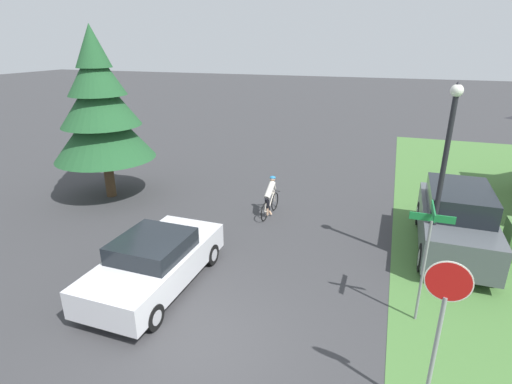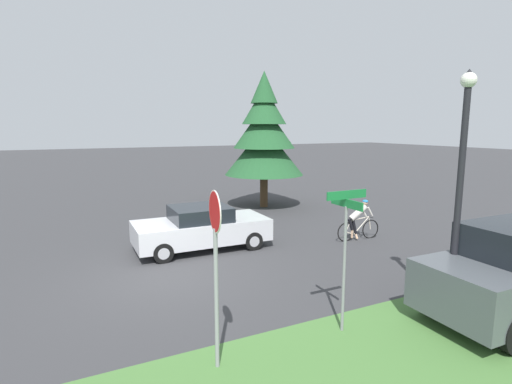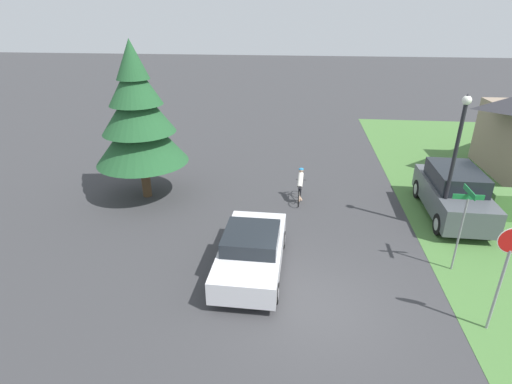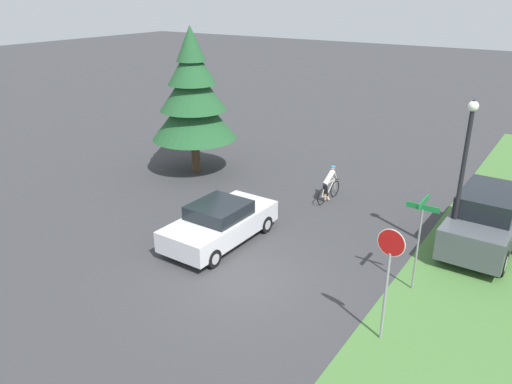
{
  "view_description": "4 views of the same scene",
  "coord_description": "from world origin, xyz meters",
  "px_view_note": "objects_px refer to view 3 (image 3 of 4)",
  "views": [
    {
      "loc": [
        3.29,
        -5.99,
        5.99
      ],
      "look_at": [
        -0.42,
        4.86,
        1.66
      ],
      "focal_mm": 28.0,
      "sensor_mm": 36.0,
      "label": 1
    },
    {
      "loc": [
        10.13,
        -2.39,
        3.97
      ],
      "look_at": [
        -2.66,
        3.9,
        1.63
      ],
      "focal_mm": 28.0,
      "sensor_mm": 36.0,
      "label": 2
    },
    {
      "loc": [
        -0.72,
        -8.91,
        7.54
      ],
      "look_at": [
        -2.18,
        3.97,
        1.66
      ],
      "focal_mm": 28.0,
      "sensor_mm": 36.0,
      "label": 3
    },
    {
      "loc": [
        7.38,
        -10.34,
        7.98
      ],
      "look_at": [
        -2.19,
        4.01,
        0.98
      ],
      "focal_mm": 35.0,
      "sensor_mm": 36.0,
      "label": 4
    }
  ],
  "objects_px": {
    "stop_sign": "(507,261)",
    "street_name_sign": "(464,216)",
    "sedan_left_lane": "(251,251)",
    "parked_suv_right": "(453,193)",
    "conifer_tall_near": "(138,118)",
    "cyclist": "(300,186)",
    "street_lamp": "(456,152)"
  },
  "relations": [
    {
      "from": "parked_suv_right",
      "to": "conifer_tall_near",
      "type": "relative_size",
      "value": 0.72
    },
    {
      "from": "sedan_left_lane",
      "to": "conifer_tall_near",
      "type": "relative_size",
      "value": 0.66
    },
    {
      "from": "street_name_sign",
      "to": "conifer_tall_near",
      "type": "distance_m",
      "value": 12.56
    },
    {
      "from": "sedan_left_lane",
      "to": "cyclist",
      "type": "height_order",
      "value": "cyclist"
    },
    {
      "from": "sedan_left_lane",
      "to": "parked_suv_right",
      "type": "relative_size",
      "value": 0.91
    },
    {
      "from": "stop_sign",
      "to": "street_name_sign",
      "type": "relative_size",
      "value": 1.07
    },
    {
      "from": "conifer_tall_near",
      "to": "parked_suv_right",
      "type": "bearing_deg",
      "value": -1.88
    },
    {
      "from": "parked_suv_right",
      "to": "cyclist",
      "type": "bearing_deg",
      "value": 84.4
    },
    {
      "from": "street_lamp",
      "to": "street_name_sign",
      "type": "bearing_deg",
      "value": -98.35
    },
    {
      "from": "sedan_left_lane",
      "to": "parked_suv_right",
      "type": "bearing_deg",
      "value": -57.33
    },
    {
      "from": "sedan_left_lane",
      "to": "stop_sign",
      "type": "bearing_deg",
      "value": -105.44
    },
    {
      "from": "sedan_left_lane",
      "to": "stop_sign",
      "type": "height_order",
      "value": "stop_sign"
    },
    {
      "from": "sedan_left_lane",
      "to": "street_lamp",
      "type": "distance_m",
      "value": 7.91
    },
    {
      "from": "street_name_sign",
      "to": "conifer_tall_near",
      "type": "relative_size",
      "value": 0.42
    },
    {
      "from": "parked_suv_right",
      "to": "conifer_tall_near",
      "type": "xyz_separation_m",
      "value": [
        -12.81,
        0.42,
        2.58
      ]
    },
    {
      "from": "sedan_left_lane",
      "to": "parked_suv_right",
      "type": "height_order",
      "value": "parked_suv_right"
    },
    {
      "from": "cyclist",
      "to": "stop_sign",
      "type": "height_order",
      "value": "stop_sign"
    },
    {
      "from": "cyclist",
      "to": "street_lamp",
      "type": "xyz_separation_m",
      "value": [
        5.29,
        -1.96,
        2.4
      ]
    },
    {
      "from": "conifer_tall_near",
      "to": "street_name_sign",
      "type": "bearing_deg",
      "value": -20.24
    },
    {
      "from": "sedan_left_lane",
      "to": "street_lamp",
      "type": "xyz_separation_m",
      "value": [
        6.75,
        3.36,
        2.39
      ]
    },
    {
      "from": "cyclist",
      "to": "conifer_tall_near",
      "type": "height_order",
      "value": "conifer_tall_near"
    },
    {
      "from": "sedan_left_lane",
      "to": "stop_sign",
      "type": "xyz_separation_m",
      "value": [
        6.41,
        -1.88,
        1.39
      ]
    },
    {
      "from": "street_lamp",
      "to": "street_name_sign",
      "type": "xyz_separation_m",
      "value": [
        -0.38,
        -2.61,
        -1.17
      ]
    },
    {
      "from": "stop_sign",
      "to": "conifer_tall_near",
      "type": "xyz_separation_m",
      "value": [
        -11.73,
        6.94,
        1.46
      ]
    },
    {
      "from": "cyclist",
      "to": "street_name_sign",
      "type": "distance_m",
      "value": 6.82
    },
    {
      "from": "parked_suv_right",
      "to": "street_name_sign",
      "type": "xyz_separation_m",
      "value": [
        -1.12,
        -3.89,
        0.95
      ]
    },
    {
      "from": "sedan_left_lane",
      "to": "street_name_sign",
      "type": "relative_size",
      "value": 1.55
    },
    {
      "from": "street_name_sign",
      "to": "sedan_left_lane",
      "type": "bearing_deg",
      "value": -173.28
    },
    {
      "from": "cyclist",
      "to": "sedan_left_lane",
      "type": "bearing_deg",
      "value": 168.3
    },
    {
      "from": "cyclist",
      "to": "street_lamp",
      "type": "distance_m",
      "value": 6.13
    },
    {
      "from": "sedan_left_lane",
      "to": "conifer_tall_near",
      "type": "bearing_deg",
      "value": 47.34
    },
    {
      "from": "street_name_sign",
      "to": "conifer_tall_near",
      "type": "bearing_deg",
      "value": 159.76
    }
  ]
}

